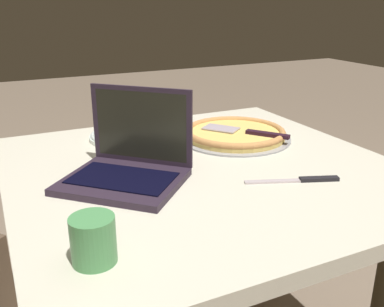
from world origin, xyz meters
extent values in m
cube|color=beige|center=(0.00, 0.00, 0.71)|extent=(1.06, 1.07, 0.04)
cylinder|color=#38301F|center=(-0.37, -0.37, 0.34)|extent=(0.06, 0.06, 0.69)
cylinder|color=#38301F|center=(-0.37, 0.37, 0.34)|extent=(0.06, 0.06, 0.69)
cube|color=#2B202E|center=(0.03, -0.25, 0.74)|extent=(0.38, 0.38, 0.02)
cube|color=black|center=(0.03, -0.25, 0.75)|extent=(0.29, 0.29, 0.00)
cube|color=#2B202E|center=(-0.06, -0.16, 0.85)|extent=(0.21, 0.22, 0.21)
cube|color=black|center=(-0.06, -0.16, 0.85)|extent=(0.19, 0.19, 0.19)
cylinder|color=white|center=(-0.34, -0.12, 0.73)|extent=(0.26, 0.26, 0.01)
torus|color=silver|center=(-0.34, -0.12, 0.74)|extent=(0.25, 0.25, 0.01)
cube|color=#E8C37B|center=(-0.34, -0.12, 0.75)|extent=(0.12, 0.16, 0.02)
cube|color=tan|center=(-0.34, -0.04, 0.75)|extent=(0.12, 0.02, 0.03)
cylinder|color=#97989B|center=(-0.18, 0.21, 0.73)|extent=(0.38, 0.38, 0.01)
cylinder|color=#E4C261|center=(-0.18, 0.21, 0.74)|extent=(0.34, 0.34, 0.02)
torus|color=tan|center=(-0.18, 0.21, 0.75)|extent=(0.34, 0.34, 0.02)
cube|color=#BEAEBC|center=(-0.22, 0.18, 0.76)|extent=(0.14, 0.13, 0.00)
cube|color=black|center=(-0.09, 0.28, 0.76)|extent=(0.13, 0.11, 0.01)
cube|color=beige|center=(0.19, 0.13, 0.73)|extent=(0.08, 0.18, 0.00)
cube|color=black|center=(0.23, 0.23, 0.73)|extent=(0.06, 0.10, 0.01)
cylinder|color=#4E9656|center=(0.34, -0.40, 0.77)|extent=(0.08, 0.08, 0.09)
cylinder|color=#4E1D17|center=(0.34, -0.40, 0.80)|extent=(0.07, 0.07, 0.01)
camera|label=1|loc=(1.04, -0.53, 1.18)|focal=40.70mm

